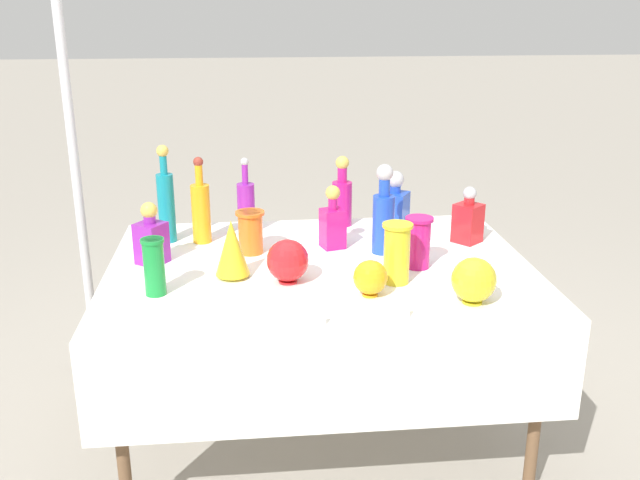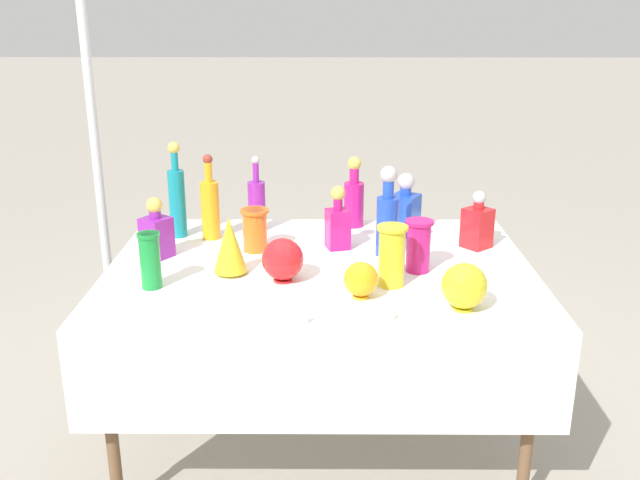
% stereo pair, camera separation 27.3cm
% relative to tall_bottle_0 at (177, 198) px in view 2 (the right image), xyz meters
% --- Properties ---
extents(ground_plane, '(40.00, 40.00, 0.00)m').
position_rel_tall_bottle_0_xyz_m(ground_plane, '(0.61, -0.34, -0.93)').
color(ground_plane, '#A0998C').
extents(display_table, '(1.63, 1.19, 0.76)m').
position_rel_tall_bottle_0_xyz_m(display_table, '(0.61, -0.39, -0.23)').
color(display_table, white).
rests_on(display_table, ground).
extents(tall_bottle_0, '(0.07, 0.07, 0.41)m').
position_rel_tall_bottle_0_xyz_m(tall_bottle_0, '(0.00, 0.00, 0.00)').
color(tall_bottle_0, teal).
rests_on(tall_bottle_0, display_table).
extents(tall_bottle_1, '(0.08, 0.08, 0.34)m').
position_rel_tall_bottle_0_xyz_m(tall_bottle_1, '(0.33, 0.09, -0.05)').
color(tall_bottle_1, purple).
rests_on(tall_bottle_1, display_table).
extents(tall_bottle_2, '(0.09, 0.09, 0.32)m').
position_rel_tall_bottle_0_xyz_m(tall_bottle_2, '(0.76, 0.15, -0.04)').
color(tall_bottle_2, '#C61972').
rests_on(tall_bottle_2, display_table).
extents(tall_bottle_3, '(0.08, 0.08, 0.37)m').
position_rel_tall_bottle_0_xyz_m(tall_bottle_3, '(0.14, -0.03, -0.03)').
color(tall_bottle_3, orange).
rests_on(tall_bottle_3, display_table).
extents(tall_bottle_4, '(0.09, 0.09, 0.37)m').
position_rel_tall_bottle_0_xyz_m(tall_bottle_4, '(0.88, -0.23, -0.02)').
color(tall_bottle_4, blue).
rests_on(tall_bottle_4, display_table).
extents(square_decanter_0, '(0.15, 0.15, 0.27)m').
position_rel_tall_bottle_0_xyz_m(square_decanter_0, '(0.98, 0.04, -0.06)').
color(square_decanter_0, blue).
rests_on(square_decanter_0, display_table).
extents(square_decanter_1, '(0.14, 0.14, 0.25)m').
position_rel_tall_bottle_0_xyz_m(square_decanter_1, '(-0.04, -0.26, -0.07)').
color(square_decanter_1, purple).
rests_on(square_decanter_1, display_table).
extents(square_decanter_2, '(0.11, 0.11, 0.26)m').
position_rel_tall_bottle_0_xyz_m(square_decanter_2, '(0.68, -0.15, -0.07)').
color(square_decanter_2, '#C61972').
rests_on(square_decanter_2, display_table).
extents(square_decanter_3, '(0.14, 0.14, 0.24)m').
position_rel_tall_bottle_0_xyz_m(square_decanter_3, '(1.26, -0.14, -0.07)').
color(square_decanter_3, red).
rests_on(square_decanter_3, display_table).
extents(slender_vase_0, '(0.08, 0.08, 0.20)m').
position_rel_tall_bottle_0_xyz_m(slender_vase_0, '(0.01, -0.58, -0.06)').
color(slender_vase_0, '#198C38').
rests_on(slender_vase_0, display_table).
extents(slender_vase_1, '(0.12, 0.12, 0.17)m').
position_rel_tall_bottle_0_xyz_m(slender_vase_1, '(0.35, -0.18, -0.08)').
color(slender_vase_1, orange).
rests_on(slender_vase_1, display_table).
extents(slender_vase_2, '(0.11, 0.11, 0.20)m').
position_rel_tall_bottle_0_xyz_m(slender_vase_2, '(0.98, -0.41, -0.07)').
color(slender_vase_2, '#C61972').
rests_on(slender_vase_2, display_table).
extents(slender_vase_3, '(0.11, 0.11, 0.22)m').
position_rel_tall_bottle_0_xyz_m(slender_vase_3, '(0.87, -0.55, -0.05)').
color(slender_vase_3, yellow).
rests_on(slender_vase_3, display_table).
extents(fluted_vase_0, '(0.13, 0.13, 0.22)m').
position_rel_tall_bottle_0_xyz_m(fluted_vase_0, '(0.28, -0.44, -0.06)').
color(fluted_vase_0, yellow).
rests_on(fluted_vase_0, display_table).
extents(round_bowl_0, '(0.15, 0.15, 0.16)m').
position_rel_tall_bottle_0_xyz_m(round_bowl_0, '(1.09, -0.76, -0.09)').
color(round_bowl_0, yellow).
rests_on(round_bowl_0, display_table).
extents(round_bowl_1, '(0.12, 0.12, 0.13)m').
position_rel_tall_bottle_0_xyz_m(round_bowl_1, '(0.76, -0.67, -0.11)').
color(round_bowl_1, orange).
rests_on(round_bowl_1, display_table).
extents(round_bowl_2, '(0.15, 0.15, 0.16)m').
position_rel_tall_bottle_0_xyz_m(round_bowl_2, '(0.48, -0.52, -0.09)').
color(round_bowl_2, red).
rests_on(round_bowl_2, display_table).
extents(price_tag_left, '(0.06, 0.02, 0.05)m').
position_rel_tall_bottle_0_xyz_m(price_tag_left, '(0.82, -0.86, -0.15)').
color(price_tag_left, white).
rests_on(price_tag_left, display_table).
extents(price_tag_center, '(0.06, 0.03, 0.04)m').
position_rel_tall_bottle_0_xyz_m(price_tag_center, '(0.55, -0.89, -0.15)').
color(price_tag_center, white).
rests_on(price_tag_center, display_table).
extents(cardboard_box_behind_left, '(0.45, 0.43, 0.41)m').
position_rel_tall_bottle_0_xyz_m(cardboard_box_behind_left, '(1.05, 0.95, -0.77)').
color(cardboard_box_behind_left, tan).
rests_on(cardboard_box_behind_left, ground).
extents(canopy_pole, '(0.18, 0.18, 2.25)m').
position_rel_tall_bottle_0_xyz_m(canopy_pole, '(-0.43, 0.33, -0.06)').
color(canopy_pole, silver).
rests_on(canopy_pole, ground).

